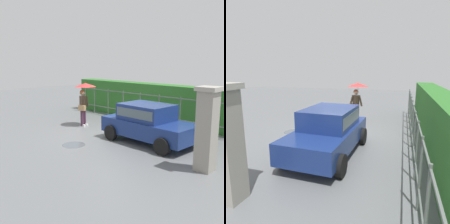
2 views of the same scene
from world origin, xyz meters
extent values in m
plane|color=slate|center=(0.00, 0.00, 0.00)|extent=(40.00, 40.00, 0.00)
cube|color=navy|center=(1.98, 0.14, 0.58)|extent=(3.75, 1.77, 0.60)
cube|color=navy|center=(1.83, 0.14, 1.18)|extent=(1.95, 1.50, 0.60)
cube|color=#4C5B66|center=(1.83, 0.14, 1.20)|extent=(1.80, 1.52, 0.33)
cylinder|color=black|center=(3.25, 0.93, 0.30)|extent=(0.61, 0.20, 0.60)
cylinder|color=black|center=(3.20, -0.74, 0.30)|extent=(0.61, 0.20, 0.60)
cylinder|color=black|center=(0.75, 1.02, 0.30)|extent=(0.61, 0.20, 0.60)
cylinder|color=black|center=(0.70, -0.66, 0.30)|extent=(0.61, 0.20, 0.60)
cube|color=red|center=(0.14, 0.75, 0.73)|extent=(0.07, 0.20, 0.16)
cube|color=red|center=(0.10, -0.35, 0.73)|extent=(0.07, 0.20, 0.16)
cylinder|color=#47283D|center=(-2.01, 0.23, 0.43)|extent=(0.15, 0.15, 0.86)
cylinder|color=#47283D|center=(-1.96, 0.04, 0.43)|extent=(0.15, 0.15, 0.86)
cube|color=white|center=(-1.96, 0.25, 0.04)|extent=(0.26, 0.10, 0.08)
cube|color=white|center=(-1.90, 0.06, 0.04)|extent=(0.26, 0.10, 0.08)
cylinder|color=#473828|center=(-1.99, 0.14, 1.15)|extent=(0.34, 0.34, 0.58)
sphere|color=#DBAD89|center=(-1.99, 0.14, 1.58)|extent=(0.22, 0.22, 0.22)
sphere|color=olive|center=(-2.01, 0.13, 1.60)|extent=(0.25, 0.25, 0.25)
cylinder|color=#473828|center=(-1.97, 0.37, 1.18)|extent=(0.15, 0.24, 0.56)
cylinder|color=#473828|center=(-1.85, -0.05, 1.18)|extent=(0.15, 0.24, 0.56)
cylinder|color=#B2B2B7|center=(-1.91, 0.24, 1.50)|extent=(0.02, 0.02, 0.77)
cone|color=red|center=(-1.91, 0.24, 1.96)|extent=(1.00, 1.00, 0.17)
cube|color=tan|center=(-1.80, -0.08, 0.91)|extent=(0.37, 0.25, 0.24)
cube|color=gray|center=(4.83, -0.95, 1.15)|extent=(0.48, 0.48, 2.30)
cylinder|color=#59605B|center=(-5.25, 2.70, 0.75)|extent=(0.05, 0.05, 1.50)
cylinder|color=#59605B|center=(-4.09, 2.70, 0.75)|extent=(0.05, 0.05, 1.50)
cylinder|color=#59605B|center=(-2.93, 2.70, 0.75)|extent=(0.05, 0.05, 1.50)
cylinder|color=#59605B|center=(-1.77, 2.70, 0.75)|extent=(0.05, 0.05, 1.50)
cylinder|color=#59605B|center=(-0.61, 2.70, 0.75)|extent=(0.05, 0.05, 1.50)
cylinder|color=#59605B|center=(0.55, 2.70, 0.75)|extent=(0.05, 0.05, 1.50)
cylinder|color=#59605B|center=(1.71, 2.70, 0.75)|extent=(0.05, 0.05, 1.50)
cylinder|color=#59605B|center=(2.88, 2.70, 0.75)|extent=(0.05, 0.05, 1.50)
cylinder|color=#59605B|center=(4.04, 2.70, 0.75)|extent=(0.05, 0.05, 1.50)
cylinder|color=#59605B|center=(5.20, 2.70, 0.75)|extent=(0.05, 0.05, 1.50)
cube|color=#59605B|center=(0.55, 2.70, 1.42)|extent=(11.60, 0.03, 0.04)
cube|color=#59605B|center=(0.55, 2.70, 0.45)|extent=(11.60, 0.03, 0.04)
cube|color=#2D6B28|center=(0.55, 3.54, 0.95)|extent=(12.60, 0.90, 1.90)
cylinder|color=#4C545B|center=(0.19, -2.11, 0.00)|extent=(0.87, 0.87, 0.00)
camera|label=1|loc=(8.45, -8.33, 3.17)|focal=45.74mm
camera|label=2|loc=(7.86, 2.30, 2.67)|focal=33.15mm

